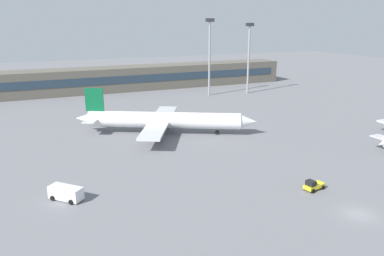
{
  "coord_description": "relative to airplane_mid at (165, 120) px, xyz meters",
  "views": [
    {
      "loc": [
        -40.17,
        -33.86,
        25.85
      ],
      "look_at": [
        -7.64,
        40.0,
        3.0
      ],
      "focal_mm": 35.32,
      "sensor_mm": 36.0,
      "label": 1
    }
  ],
  "objects": [
    {
      "name": "ground_plane",
      "position": [
        11.11,
        -7.94,
        -3.28
      ],
      "size": [
        400.0,
        400.0,
        0.0
      ],
      "primitive_type": "plane",
      "color": "slate"
    },
    {
      "name": "terminal_building",
      "position": [
        11.11,
        62.38,
        1.23
      ],
      "size": [
        123.11,
        12.13,
        9.0
      ],
      "color": "#5B564C",
      "rests_on": "ground_plane"
    },
    {
      "name": "airplane_mid",
      "position": [
        0.0,
        0.0,
        0.0
      ],
      "size": [
        39.77,
        28.85,
        10.74
      ],
      "color": "white",
      "rests_on": "ground_plane"
    },
    {
      "name": "baggage_tug_yellow",
      "position": [
        10.75,
        -39.17,
        -2.48
      ],
      "size": [
        3.81,
        2.35,
        1.75
      ],
      "color": "yellow",
      "rests_on": "ground_plane"
    },
    {
      "name": "service_van_white",
      "position": [
        -25.53,
        -26.83,
        -2.16
      ],
      "size": [
        5.05,
        5.13,
        2.08
      ],
      "color": "white",
      "rests_on": "ground_plane"
    },
    {
      "name": "floodlight_tower_west",
      "position": [
        31.06,
        39.37,
        12.2
      ],
      "size": [
        3.2,
        0.8,
        26.88
      ],
      "color": "gray",
      "rests_on": "ground_plane"
    },
    {
      "name": "floodlight_tower_east",
      "position": [
        45.94,
        37.33,
        11.42
      ],
      "size": [
        3.2,
        0.8,
        25.36
      ],
      "color": "gray",
      "rests_on": "ground_plane"
    }
  ]
}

